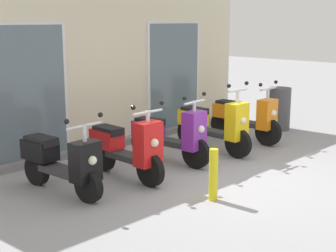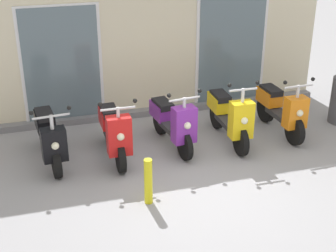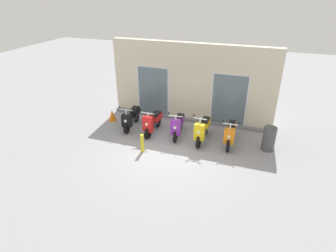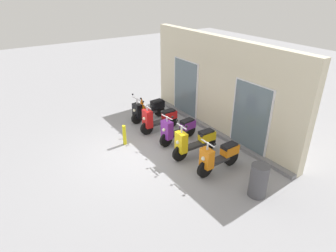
% 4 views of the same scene
% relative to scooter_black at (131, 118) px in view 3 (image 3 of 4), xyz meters
% --- Properties ---
extents(ground_plane, '(40.00, 40.00, 0.00)m').
position_rel_scooter_black_xyz_m(ground_plane, '(2.11, -1.38, -0.46)').
color(ground_plane, '#939399').
extents(storefront_facade, '(7.18, 0.50, 3.41)m').
position_rel_scooter_black_xyz_m(storefront_facade, '(2.11, 1.67, 1.18)').
color(storefront_facade, beige).
rests_on(storefront_facade, ground_plane).
extents(scooter_black, '(0.63, 1.56, 1.16)m').
position_rel_scooter_black_xyz_m(scooter_black, '(0.00, 0.00, 0.00)').
color(scooter_black, black).
rests_on(scooter_black, ground_plane).
extents(scooter_red, '(0.61, 1.56, 1.21)m').
position_rel_scooter_black_xyz_m(scooter_red, '(1.04, -0.16, 0.03)').
color(scooter_red, black).
rests_on(scooter_red, ground_plane).
extents(scooter_purple, '(0.60, 1.60, 1.21)m').
position_rel_scooter_black_xyz_m(scooter_purple, '(2.09, -0.05, 0.03)').
color(scooter_purple, black).
rests_on(scooter_purple, ground_plane).
extents(scooter_yellow, '(0.56, 1.67, 1.31)m').
position_rel_scooter_black_xyz_m(scooter_yellow, '(3.12, -0.14, 0.05)').
color(scooter_yellow, black).
rests_on(scooter_yellow, ground_plane).
extents(scooter_orange, '(0.61, 1.58, 1.22)m').
position_rel_scooter_black_xyz_m(scooter_orange, '(4.18, -0.07, 0.02)').
color(scooter_orange, black).
rests_on(scooter_orange, ground_plane).
extents(traffic_cone, '(0.32, 0.32, 0.52)m').
position_rel_scooter_black_xyz_m(traffic_cone, '(-1.12, 0.33, -0.20)').
color(traffic_cone, orange).
rests_on(traffic_cone, ground_plane).
extents(curb_bollard, '(0.12, 0.12, 0.70)m').
position_rel_scooter_black_xyz_m(curb_bollard, '(1.25, -1.66, -0.11)').
color(curb_bollard, yellow).
rests_on(curb_bollard, ground_plane).
extents(trash_bin, '(0.47, 0.47, 0.91)m').
position_rel_scooter_black_xyz_m(trash_bin, '(5.57, 0.03, 0.00)').
color(trash_bin, '#4C4C51').
rests_on(trash_bin, ground_plane).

